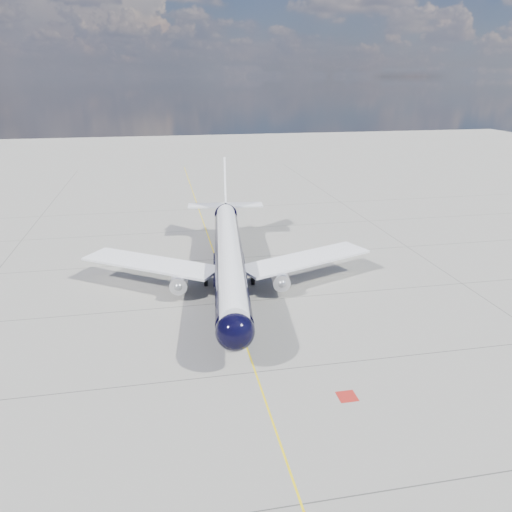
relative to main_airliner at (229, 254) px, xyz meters
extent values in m
plane|color=gray|center=(-0.60, 14.42, -4.11)|extent=(320.00, 320.00, 0.00)
cube|color=yellow|center=(-0.60, 9.42, -4.10)|extent=(0.16, 160.00, 0.01)
cube|color=maroon|center=(6.20, -25.58, -4.10)|extent=(1.60, 1.60, 0.01)
cylinder|color=black|center=(-0.15, -1.27, -0.18)|extent=(7.59, 35.68, 3.55)
sphere|color=black|center=(-2.28, -19.83, -0.18)|extent=(3.93, 3.93, 3.55)
cone|color=black|center=(2.37, 20.55, 0.38)|extent=(4.28, 6.90, 3.55)
cylinder|color=white|center=(-0.15, -1.27, 0.71)|extent=(7.03, 37.45, 2.77)
cube|color=black|center=(-2.30, -20.02, 0.33)|extent=(2.36, 1.37, 0.51)
cube|color=white|center=(-9.73, 1.25, -1.02)|extent=(17.42, 14.03, 0.30)
cube|color=white|center=(9.76, -1.00, -1.02)|extent=(18.41, 10.90, 0.30)
cube|color=black|center=(-0.15, -1.27, -1.49)|extent=(4.97, 9.73, 0.93)
cylinder|color=silver|center=(-6.39, -2.43, -2.10)|extent=(2.57, 4.51, 2.09)
cylinder|color=silver|center=(5.67, -3.82, -2.10)|extent=(2.57, 4.51, 2.09)
sphere|color=gray|center=(-6.62, -4.38, -2.10)|extent=(1.14, 1.14, 1.03)
sphere|color=gray|center=(5.45, -5.77, -2.10)|extent=(1.14, 1.14, 1.03)
cube|color=white|center=(-6.37, -2.24, -1.40)|extent=(0.55, 2.99, 1.03)
cube|color=white|center=(5.70, -3.63, -1.40)|extent=(0.55, 2.99, 1.03)
cube|color=white|center=(2.31, 20.08, 5.14)|extent=(0.97, 5.92, 7.97)
cube|color=white|center=(2.37, 20.55, 1.13)|extent=(12.41, 4.36, 0.21)
cylinder|color=gray|center=(-1.91, -16.58, -2.94)|extent=(0.19, 0.19, 1.96)
cylinder|color=black|center=(-2.09, -16.56, -3.78)|extent=(0.24, 0.67, 0.65)
cylinder|color=black|center=(-1.72, -16.60, -3.78)|extent=(0.24, 0.67, 0.65)
cylinder|color=gray|center=(-2.96, 0.47, -2.85)|extent=(0.27, 0.27, 1.78)
cylinder|color=gray|center=(2.98, -0.22, -2.85)|extent=(0.27, 0.27, 1.78)
cylinder|color=black|center=(-3.01, -0.04, -3.59)|extent=(0.54, 1.07, 1.03)
cylinder|color=black|center=(-2.90, 0.98, -3.59)|extent=(0.54, 1.07, 1.03)
cylinder|color=black|center=(2.93, -0.73, -3.59)|extent=(0.54, 1.07, 1.03)
cylinder|color=black|center=(3.04, 0.30, -3.59)|extent=(0.54, 1.07, 1.03)
camera|label=1|loc=(-7.95, -58.51, 20.94)|focal=35.00mm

